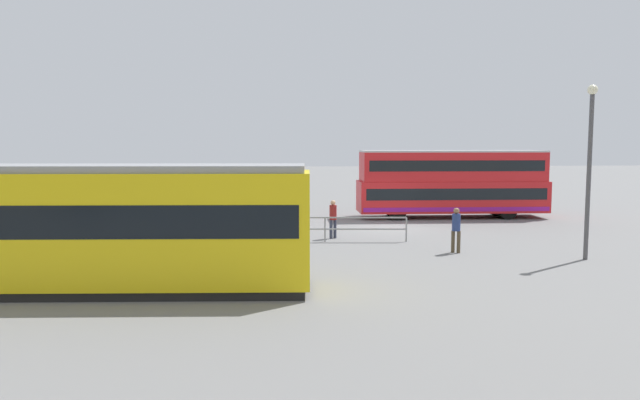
# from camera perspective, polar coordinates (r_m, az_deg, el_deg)

# --- Properties ---
(ground_plane) EXTENTS (160.00, 160.00, 0.00)m
(ground_plane) POSITION_cam_1_polar(r_m,az_deg,el_deg) (29.86, 6.70, -2.68)
(ground_plane) COLOR slate
(double_decker_bus) EXTENTS (10.71, 2.73, 3.84)m
(double_decker_bus) POSITION_cam_1_polar(r_m,az_deg,el_deg) (34.38, 12.63, 1.59)
(double_decker_bus) COLOR red
(double_decker_bus) RESTS_ON ground
(tram_yellow) EXTENTS (14.42, 3.25, 3.63)m
(tram_yellow) POSITION_cam_1_polar(r_m,az_deg,el_deg) (18.27, -24.09, -2.35)
(tram_yellow) COLOR yellow
(tram_yellow) RESTS_ON ground
(pedestrian_near_railing) EXTENTS (0.44, 0.44, 1.72)m
(pedestrian_near_railing) POSITION_cam_1_polar(r_m,az_deg,el_deg) (26.17, 1.27, -1.60)
(pedestrian_near_railing) COLOR #33384C
(pedestrian_near_railing) RESTS_ON ground
(pedestrian_crossing) EXTENTS (0.44, 0.44, 1.76)m
(pedestrian_crossing) POSITION_cam_1_polar(r_m,az_deg,el_deg) (23.32, 13.08, -2.55)
(pedestrian_crossing) COLOR #4C3F2D
(pedestrian_crossing) RESTS_ON ground
(pedestrian_railing) EXTENTS (7.07, 0.63, 1.08)m
(pedestrian_railing) POSITION_cam_1_polar(r_m,az_deg,el_deg) (25.33, 0.49, -2.42)
(pedestrian_railing) COLOR gray
(pedestrian_railing) RESTS_ON ground
(info_sign) EXTENTS (1.11, 0.13, 2.59)m
(info_sign) POSITION_cam_1_polar(r_m,az_deg,el_deg) (25.85, -11.83, -0.01)
(info_sign) COLOR slate
(info_sign) RESTS_ON ground
(street_lamp) EXTENTS (0.36, 0.36, 6.32)m
(street_lamp) POSITION_cam_1_polar(r_m,az_deg,el_deg) (23.29, 24.71, 3.77)
(street_lamp) COLOR #4C4C51
(street_lamp) RESTS_ON ground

